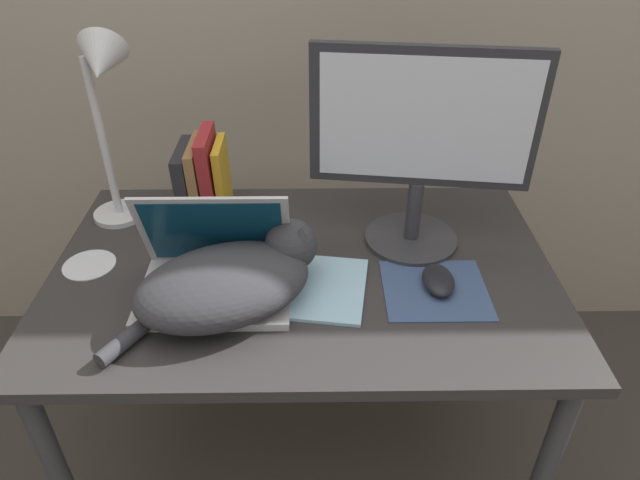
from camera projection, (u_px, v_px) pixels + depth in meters
desk at (303, 293)px, 1.36m from camera, size 1.15×0.73×0.71m
laptop at (215, 273)px, 1.22m from camera, size 0.32×0.23×0.23m
cat at (231, 280)px, 1.17m from camera, size 0.44×0.37×0.15m
external_monitor at (422, 142)px, 1.25m from camera, size 0.49×0.23×0.47m
mousepad at (435, 290)px, 1.24m from camera, size 0.22×0.21×0.00m
computer_mouse at (438, 280)px, 1.24m from camera, size 0.07×0.11×0.03m
book_row at (203, 178)px, 1.46m from camera, size 0.12×0.17×0.22m
desk_lamp at (104, 99)px, 1.28m from camera, size 0.17×0.17×0.49m
notepad at (320, 287)px, 1.24m from camera, size 0.23×0.25×0.01m
cd_disc at (89, 265)px, 1.32m from camera, size 0.12×0.12×0.00m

